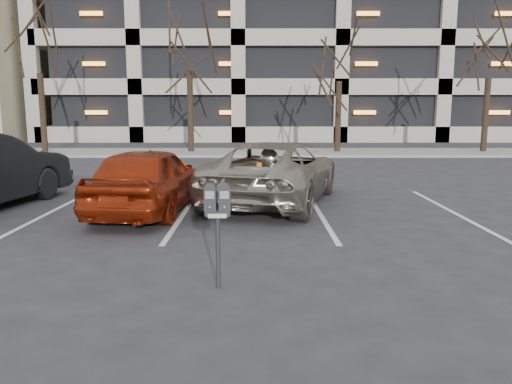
# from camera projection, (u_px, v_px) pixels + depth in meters

# --- Properties ---
(ground) EXTENTS (140.00, 140.00, 0.00)m
(ground) POSITION_uv_depth(u_px,v_px,m) (251.00, 241.00, 8.13)
(ground) COLOR #28282B
(ground) RESTS_ON ground
(sidewalk) EXTENTS (80.00, 4.00, 0.12)m
(sidewalk) POSITION_uv_depth(u_px,v_px,m) (254.00, 152.00, 23.90)
(sidewalk) COLOR gray
(sidewalk) RESTS_ON ground
(stall_lines) EXTENTS (16.90, 5.20, 0.00)m
(stall_lines) POSITION_uv_depth(u_px,v_px,m) (185.00, 212.00, 10.39)
(stall_lines) COLOR silver
(stall_lines) RESTS_ON ground
(parking_garage) EXTENTS (52.00, 20.00, 19.00)m
(parking_garage) POSITION_uv_depth(u_px,v_px,m) (404.00, 19.00, 39.98)
(parking_garage) COLOR black
(parking_garage) RESTS_ON ground
(tree_a) EXTENTS (3.69, 3.69, 8.39)m
(tree_a) POSITION_uv_depth(u_px,v_px,m) (36.00, 22.00, 22.89)
(tree_a) COLOR black
(tree_a) RESTS_ON ground
(tree_b) EXTENTS (3.79, 3.79, 8.62)m
(tree_b) POSITION_uv_depth(u_px,v_px,m) (188.00, 18.00, 22.87)
(tree_b) COLOR black
(tree_b) RESTS_ON ground
(tree_c) EXTENTS (3.33, 3.33, 7.56)m
(tree_c) POSITION_uv_depth(u_px,v_px,m) (340.00, 36.00, 23.01)
(tree_c) COLOR black
(tree_c) RESTS_ON ground
(tree_d) EXTENTS (3.48, 3.48, 7.90)m
(tree_d) POSITION_uv_depth(u_px,v_px,m) (492.00, 30.00, 22.98)
(tree_d) COLOR black
(tree_d) RESTS_ON ground
(parking_meter) EXTENTS (0.32, 0.13, 1.25)m
(parking_meter) POSITION_uv_depth(u_px,v_px,m) (218.00, 210.00, 5.86)
(parking_meter) COLOR black
(parking_meter) RESTS_ON ground
(suv_silver) EXTENTS (3.63, 5.48, 1.40)m
(suv_silver) POSITION_uv_depth(u_px,v_px,m) (274.00, 172.00, 11.40)
(suv_silver) COLOR #A69D8D
(suv_silver) RESTS_ON ground
(car_red) EXTENTS (2.02, 4.22, 1.39)m
(car_red) POSITION_uv_depth(u_px,v_px,m) (148.00, 179.00, 10.31)
(car_red) COLOR #98270D
(car_red) RESTS_ON ground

